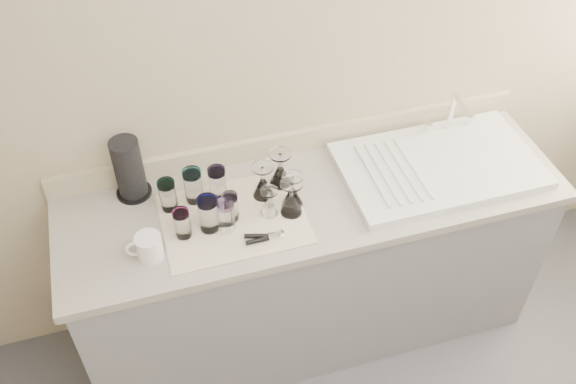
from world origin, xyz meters
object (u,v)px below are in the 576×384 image
object	(u,v)px
tumbler_teal	(168,195)
tumbler_cyan	(193,186)
goblet_front_right	(291,202)
goblet_extra	(293,195)
paper_towel_roll	(129,169)
tumbler_lavender	(231,207)
white_mug	(148,247)
tumbler_extra	(226,216)
can_opener	(264,237)
tumbler_purple	(217,183)
goblet_back_right	(280,173)
goblet_back_left	(263,186)
goblet_front_left	(269,205)
tumbler_magenta	(182,223)
tumbler_blue	(208,214)
sink_unit	(439,165)

from	to	relation	value
tumbler_teal	tumbler_cyan	bearing A→B (deg)	9.64
tumbler_teal	goblet_front_right	bearing A→B (deg)	-19.33
goblet_extra	paper_towel_roll	xyz separation A→B (m)	(-0.59, 0.25, 0.07)
tumbler_lavender	white_mug	xyz separation A→B (m)	(-0.33, -0.09, -0.02)
tumbler_extra	can_opener	xyz separation A→B (m)	(0.12, -0.09, -0.06)
goblet_front_right	can_opener	size ratio (longest dim) A/B	1.05
tumbler_purple	goblet_back_right	size ratio (longest dim) A/B	0.88
can_opener	goblet_back_left	bearing A→B (deg)	75.73
paper_towel_roll	goblet_back_right	bearing A→B (deg)	-11.83
tumbler_purple	goblet_back_right	distance (m)	0.26
goblet_back_left	goblet_front_left	xyz separation A→B (m)	(-0.00, -0.10, -0.01)
tumbler_magenta	goblet_front_right	distance (m)	0.42
tumbler_purple	paper_towel_roll	world-z (taller)	paper_towel_roll
tumbler_lavender	white_mug	size ratio (longest dim) A/B	0.87
goblet_front_right	tumbler_lavender	bearing A→B (deg)	171.59
tumbler_cyan	tumbler_purple	bearing A→B (deg)	-4.81
tumbler_magenta	tumbler_lavender	world-z (taller)	tumbler_magenta
goblet_back_left	paper_towel_roll	distance (m)	0.53
tumbler_extra	goblet_front_right	distance (m)	0.26
tumbler_extra	tumbler_blue	bearing A→B (deg)	163.12
tumbler_cyan	tumbler_blue	xyz separation A→B (m)	(0.03, -0.17, 0.00)
goblet_back_right	goblet_extra	world-z (taller)	goblet_back_right
goblet_extra	goblet_back_left	bearing A→B (deg)	140.54
tumbler_purple	tumbler_blue	world-z (taller)	tumbler_blue
tumbler_blue	can_opener	size ratio (longest dim) A/B	1.05
tumbler_cyan	tumbler_lavender	xyz separation A→B (m)	(0.12, -0.14, -0.01)
tumbler_lavender	goblet_front_right	distance (m)	0.23
tumbler_extra	goblet_back_right	bearing A→B (deg)	34.30
goblet_front_left	paper_towel_roll	xyz separation A→B (m)	(-0.49, 0.27, 0.08)
tumbler_lavender	goblet_front_left	bearing A→B (deg)	-6.16
goblet_back_right	tumbler_purple	bearing A→B (deg)	179.97
tumbler_purple	goblet_extra	bearing A→B (deg)	-24.99
sink_unit	tumbler_purple	world-z (taller)	sink_unit
tumbler_teal	goblet_back_left	world-z (taller)	goblet_back_left
white_mug	sink_unit	bearing A→B (deg)	6.08
sink_unit	tumbler_extra	bearing A→B (deg)	-174.83
tumbler_blue	goblet_back_right	size ratio (longest dim) A/B	0.95
goblet_front_right	goblet_extra	distance (m)	0.05
can_opener	tumbler_magenta	bearing A→B (deg)	159.38
tumbler_magenta	white_mug	world-z (taller)	tumbler_magenta
tumbler_purple	can_opener	world-z (taller)	tumbler_purple
sink_unit	goblet_back_left	xyz separation A→B (m)	(-0.75, 0.05, 0.04)
tumbler_teal	goblet_back_right	bearing A→B (deg)	1.19
goblet_extra	can_opener	world-z (taller)	goblet_extra
tumbler_magenta	goblet_front_left	size ratio (longest dim) A/B	1.03
tumbler_cyan	goblet_front_left	size ratio (longest dim) A/B	1.22
paper_towel_roll	goblet_extra	bearing A→B (deg)	-22.64
tumbler_lavender	tumbler_extra	size ratio (longest dim) A/B	0.90
goblet_front_left	white_mug	bearing A→B (deg)	-170.85
tumbler_cyan	goblet_front_right	size ratio (longest dim) A/B	0.96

